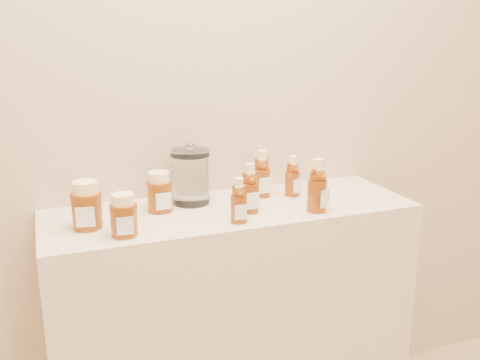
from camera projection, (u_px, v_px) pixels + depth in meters
name	position (u px, v px, depth m)	size (l,w,h in m)	color
wall_back	(211.00, 63.00, 1.80)	(3.50, 0.02, 2.70)	#CBAF89
display_table	(232.00, 330.00, 1.86)	(1.20, 0.40, 0.90)	beige
bear_bottle_back_left	(250.00, 185.00, 1.67)	(0.06, 0.06, 0.18)	#692A08
bear_bottle_back_mid	(262.00, 171.00, 1.83)	(0.06, 0.06, 0.18)	#692A08
bear_bottle_back_right	(293.00, 173.00, 1.85)	(0.05, 0.05, 0.16)	#692A08
bear_bottle_front_left	(239.00, 197.00, 1.59)	(0.05, 0.05, 0.16)	#692A08
bear_bottle_front_right	(317.00, 182.00, 1.68)	(0.07, 0.07, 0.19)	#692A08
honey_jar_left	(87.00, 205.00, 1.54)	(0.09, 0.09, 0.14)	#692A08
honey_jar_back	(160.00, 192.00, 1.69)	(0.08, 0.08, 0.13)	#692A08
honey_jar_front	(124.00, 215.00, 1.49)	(0.08, 0.08, 0.12)	#692A08
glass_canister	(191.00, 174.00, 1.76)	(0.13, 0.13, 0.20)	white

